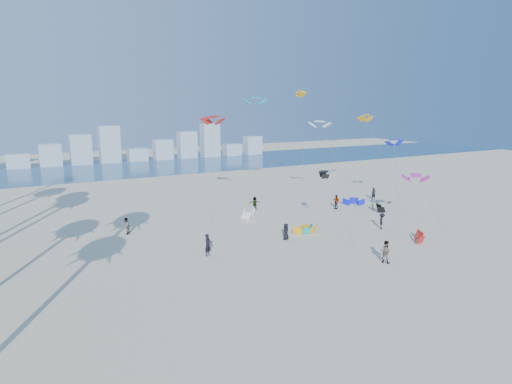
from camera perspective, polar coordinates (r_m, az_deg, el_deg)
ground at (r=28.73m, az=10.67°, el=-15.02°), size 220.00×220.00×0.00m
ocean at (r=93.98m, az=-18.51°, el=3.00°), size 220.00×220.00×0.00m
kitesurfer_near at (r=37.30m, az=-6.44°, el=-7.02°), size 0.84×0.77×1.92m
kitesurfer_mid at (r=37.06m, az=16.87°, el=-7.61°), size 1.03×1.13×1.89m
kitesurfers_far at (r=48.89m, az=4.53°, el=-2.69°), size 34.34×14.97×1.80m
grounded_kites at (r=49.05m, az=8.54°, el=-3.20°), size 18.65×18.81×1.10m
flying_kites at (r=55.16m, az=6.92°, el=9.52°), size 28.43×27.01×15.41m
distant_skyline at (r=103.24m, az=-20.31°, el=5.31°), size 85.00×3.00×8.40m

